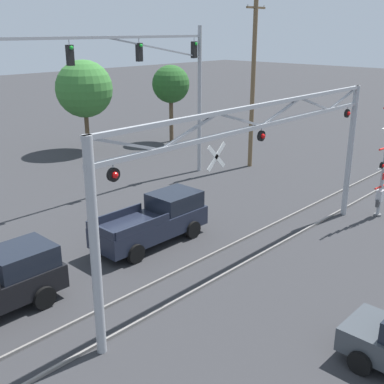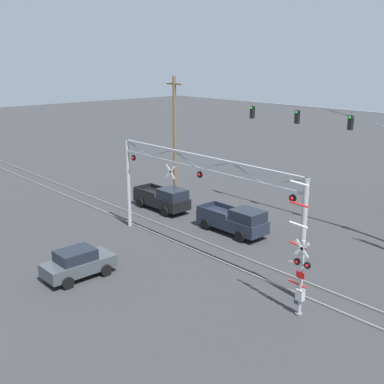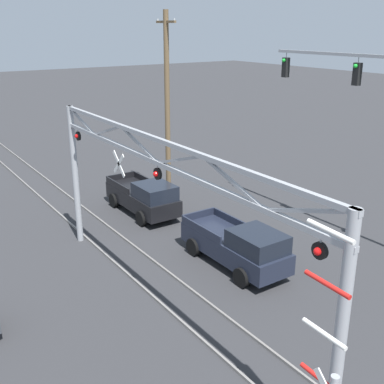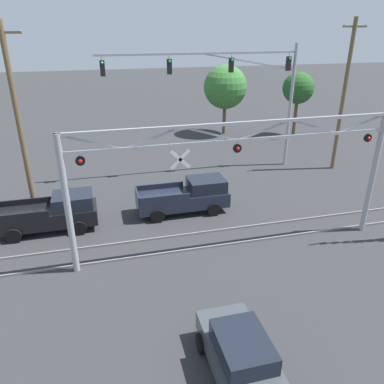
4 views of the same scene
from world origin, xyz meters
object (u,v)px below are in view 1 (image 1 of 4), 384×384
Objects in this scene: crossing_gantry at (260,158)px; crossing_signal_mast at (382,176)px; background_tree_beyond_span at (171,85)px; utility_pole_right at (253,84)px; pickup_truck_lead at (156,220)px; background_tree_far_left_verge at (84,89)px; traffic_signal_span at (155,74)px.

crossing_gantry is 2.35× the size of crossing_signal_mast.
crossing_gantry reaches higher than background_tree_beyond_span.
pickup_truck_lead is at bearing -160.94° from utility_pole_right.
background_tree_far_left_verge is at bearing 94.64° from crossing_signal_mast.
crossing_gantry is 2.85× the size of pickup_truck_lead.
background_tree_beyond_span is at bearing 43.65° from pickup_truck_lead.
background_tree_far_left_verge reaches higher than crossing_gantry.
utility_pole_right reaches higher than background_tree_far_left_verge.
traffic_signal_span is at bearing -138.66° from background_tree_beyond_span.
traffic_signal_span is 1.32× the size of utility_pole_right.
crossing_gantry is 21.29m from background_tree_far_left_verge.
traffic_signal_span reaches higher than background_tree_far_left_verge.
utility_pole_right is at bearing -67.38° from background_tree_far_left_verge.
crossing_signal_mast is (8.24, -1.32, -2.23)m from crossing_gantry.
crossing_gantry is at bearing -142.33° from utility_pole_right.
background_tree_far_left_verge is at bearing 112.62° from utility_pole_right.
utility_pole_right is 12.54m from background_tree_far_left_verge.
crossing_gantry is at bearing -107.75° from background_tree_far_left_verge.
pickup_truck_lead is (-5.65, -6.02, -5.39)m from traffic_signal_span.
pickup_truck_lead is 0.87× the size of background_tree_beyond_span.
background_tree_far_left_verge is at bearing 78.47° from traffic_signal_span.
traffic_signal_span is at bearing 46.80° from pickup_truck_lead.
background_tree_far_left_verge is (7.66, 15.86, 3.59)m from pickup_truck_lead.
background_tree_beyond_span is at bearing -20.53° from background_tree_far_left_verge.
traffic_signal_span is at bearing 107.74° from crossing_signal_mast.
crossing_gantry is 8.64m from crossing_signal_mast.
crossing_gantry is 5.64m from pickup_truck_lead.
utility_pole_right is at bearing 19.06° from pickup_truck_lead.
crossing_gantry is 2.25× the size of background_tree_far_left_verge.
background_tree_beyond_span is 0.91× the size of background_tree_far_left_verge.
crossing_gantry is at bearing -113.24° from traffic_signal_span.
background_tree_beyond_span is at bearing 76.27° from crossing_signal_mast.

